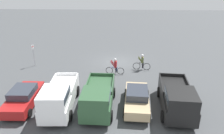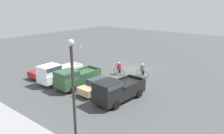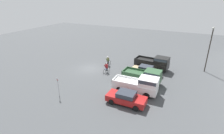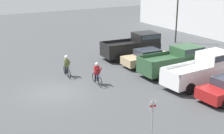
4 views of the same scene
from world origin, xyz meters
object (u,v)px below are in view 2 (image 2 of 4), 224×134
sedan_0 (99,85)px  pickup_truck_2 (58,72)px  pickup_truck_1 (76,78)px  pickup_truck_0 (117,90)px  lamppost (74,93)px  sedan_1 (47,70)px  cyclist_0 (119,68)px  fire_lane_sign (81,51)px  cyclist_1 (143,70)px

sedan_0 → pickup_truck_2: size_ratio=0.81×
sedan_0 → pickup_truck_1: 2.89m
pickup_truck_0 → lamppost: size_ratio=0.78×
sedan_1 → lamppost: size_ratio=0.63×
sedan_1 → cyclist_0: cyclist_0 is taller
pickup_truck_0 → sedan_1: pickup_truck_0 is taller
pickup_truck_1 → cyclist_0: bearing=-99.4°
pickup_truck_2 → sedan_1: size_ratio=1.25×
cyclist_0 → fire_lane_sign: fire_lane_sign is taller
fire_lane_sign → pickup_truck_0: bearing=148.3°
sedan_1 → lamppost: bearing=150.6°
pickup_truck_0 → pickup_truck_2: size_ratio=0.99×
cyclist_1 → lamppost: size_ratio=0.25×
pickup_truck_1 → cyclist_0: size_ratio=2.82×
pickup_truck_0 → sedan_0: bearing=-11.9°
pickup_truck_1 → sedan_1: (5.59, -0.34, -0.36)m
pickup_truck_1 → sedan_0: bearing=-168.9°
pickup_truck_1 → sedan_1: bearing=-3.5°
pickup_truck_1 → lamppost: (-8.32, 7.50, 3.02)m
fire_lane_sign → sedan_1: bearing=105.1°
pickup_truck_1 → cyclist_1: 8.45m
pickup_truck_2 → fire_lane_sign: (4.93, -8.36, 0.34)m
pickup_truck_2 → lamppost: (-11.09, 7.31, 2.96)m
sedan_0 → cyclist_1: (-0.98, -7.00, 0.14)m
pickup_truck_2 → cyclist_1: (-6.56, -7.75, -0.29)m
pickup_truck_1 → cyclist_1: pickup_truck_1 is taller
pickup_truck_1 → sedan_1: 5.61m
pickup_truck_0 → cyclist_0: size_ratio=2.99×
sedan_0 → pickup_truck_2: bearing=7.6°
pickup_truck_0 → fire_lane_sign: (13.27, -8.20, 0.34)m
pickup_truck_0 → sedan_1: (11.17, -0.37, -0.42)m
pickup_truck_2 → lamppost: lamppost is taller
sedan_1 → cyclist_1: cyclist_1 is taller
pickup_truck_0 → cyclist_0: (4.52, -6.40, -0.33)m
pickup_truck_0 → fire_lane_sign: bearing=-31.7°
pickup_truck_0 → pickup_truck_2: 8.35m
sedan_0 → pickup_truck_2: 5.64m
pickup_truck_2 → cyclist_1: 10.15m
sedan_0 → lamppost: size_ratio=0.64×
pickup_truck_2 → sedan_1: bearing=-10.8°
pickup_truck_1 → lamppost: size_ratio=0.73×
sedan_0 → fire_lane_sign: (10.51, -7.62, 0.76)m
cyclist_1 → cyclist_0: bearing=23.4°
pickup_truck_2 → cyclist_1: bearing=-130.3°
pickup_truck_1 → cyclist_0: pickup_truck_1 is taller
fire_lane_sign → lamppost: size_ratio=0.35×
cyclist_0 → lamppost: (-7.27, 13.87, 3.30)m
lamppost → pickup_truck_2: bearing=-33.4°
pickup_truck_2 → pickup_truck_1: bearing=-176.0°
pickup_truck_1 → fire_lane_sign: (7.70, -8.17, 0.40)m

